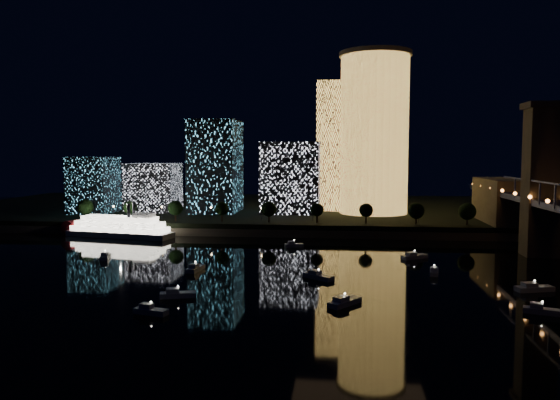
{
  "coord_description": "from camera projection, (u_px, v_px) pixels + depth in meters",
  "views": [
    {
      "loc": [
        -0.24,
        -135.47,
        33.6
      ],
      "look_at": [
        -21.65,
        55.0,
        17.19
      ],
      "focal_mm": 35.0,
      "sensor_mm": 36.0,
      "label": 1
    }
  ],
  "objects": [
    {
      "name": "motorboats",
      "position": [
        321.0,
        277.0,
        145.1
      ],
      "size": [
        129.11,
        89.18,
        2.78
      ],
      "color": "silver",
      "rests_on": "ground"
    },
    {
      "name": "tower_rectangular",
      "position": [
        337.0,
        146.0,
        276.59
      ],
      "size": [
        20.18,
        20.18,
        64.22
      ],
      "primitive_type": "cube",
      "color": "#FFBC51",
      "rests_on": "far_bank"
    },
    {
      "name": "riverboat",
      "position": [
        115.0,
        227.0,
        220.58
      ],
      "size": [
        48.73,
        18.75,
        14.4
      ],
      "color": "silver",
      "rests_on": "ground"
    },
    {
      "name": "tower_cylindrical",
      "position": [
        374.0,
        133.0,
        258.73
      ],
      "size": [
        34.0,
        34.0,
        75.95
      ],
      "color": "#FFBC51",
      "rests_on": "far_bank"
    },
    {
      "name": "far_bank",
      "position": [
        341.0,
        211.0,
        295.18
      ],
      "size": [
        420.0,
        160.0,
        5.0
      ],
      "primitive_type": "cube",
      "color": "black",
      "rests_on": "ground"
    },
    {
      "name": "ground",
      "position": [
        341.0,
        287.0,
        136.97
      ],
      "size": [
        520.0,
        520.0,
        0.0
      ],
      "primitive_type": "plane",
      "color": "black",
      "rests_on": "ground"
    },
    {
      "name": "esplanade_trees",
      "position": [
        272.0,
        209.0,
        226.4
      ],
      "size": [
        166.87,
        6.91,
        8.96
      ],
      "color": "black",
      "rests_on": "far_bank"
    },
    {
      "name": "seawall",
      "position": [
        341.0,
        234.0,
        218.03
      ],
      "size": [
        420.0,
        6.0,
        3.0
      ],
      "primitive_type": "cube",
      "color": "#6B5E4C",
      "rests_on": "ground"
    },
    {
      "name": "midrise_blocks",
      "position": [
        210.0,
        176.0,
        266.06
      ],
      "size": [
        118.11,
        36.36,
        44.66
      ],
      "color": "white",
      "rests_on": "far_bank"
    },
    {
      "name": "street_lamps",
      "position": [
        261.0,
        211.0,
        233.06
      ],
      "size": [
        132.7,
        0.7,
        5.65
      ],
      "color": "black",
      "rests_on": "far_bank"
    }
  ]
}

